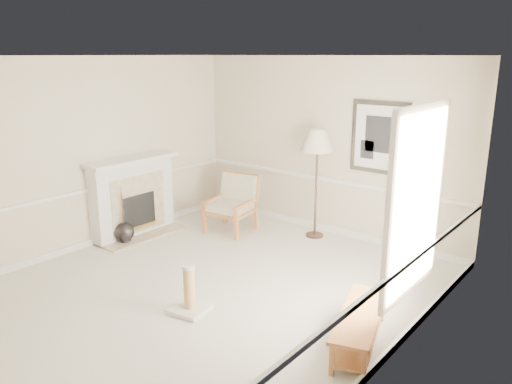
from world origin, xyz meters
TOP-DOWN VIEW (x-y plane):
  - ground at (0.00, 0.00)m, footprint 5.50×5.50m
  - room at (0.14, 0.08)m, footprint 5.04×5.54m
  - fireplace at (-2.34, 0.60)m, footprint 0.64×1.64m
  - floor_vase at (-2.15, 0.23)m, footprint 0.32×0.32m
  - armchair at (-1.22, 1.83)m, footprint 0.82×0.86m
  - floor_lamp at (0.05, 2.40)m, footprint 0.66×0.66m
  - bench at (2.15, -0.06)m, footprint 0.76×1.36m
  - scratching_post at (0.27, -0.66)m, footprint 0.47×0.47m

SIDE VIEW (x-z plane):
  - ground at x=0.00m, z-range 0.00..0.00m
  - floor_vase at x=-2.15m, z-range -0.29..0.63m
  - scratching_post at x=0.27m, z-range -0.11..0.47m
  - bench at x=2.15m, z-range 0.06..0.43m
  - armchair at x=-1.22m, z-range 0.04..0.99m
  - fireplace at x=-2.34m, z-range -0.01..1.30m
  - floor_lamp at x=0.05m, z-range 0.67..2.45m
  - room at x=0.14m, z-range 0.41..3.33m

